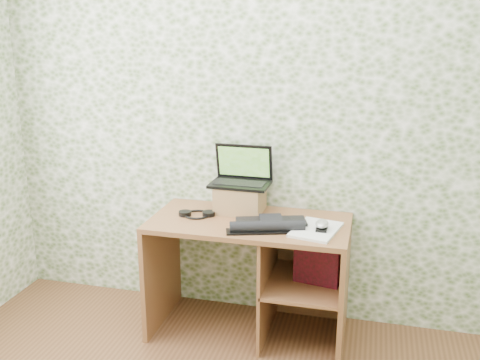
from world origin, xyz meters
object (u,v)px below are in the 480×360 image
(keyboard, at_px, (269,224))
(notepad, at_px, (316,230))
(desk, at_px, (262,261))
(riser, at_px, (240,199))
(laptop, at_px, (242,175))

(keyboard, distance_m, notepad, 0.27)
(desk, distance_m, riser, 0.41)
(riser, bearing_deg, keyboard, -45.45)
(riser, bearing_deg, desk, -33.87)
(desk, xyz_separation_m, notepad, (0.33, -0.10, 0.28))
(keyboard, bearing_deg, desk, 99.69)
(desk, distance_m, notepad, 0.44)
(riser, relative_size, laptop, 0.78)
(desk, relative_size, laptop, 3.25)
(laptop, bearing_deg, notepad, -25.79)
(keyboard, relative_size, notepad, 1.42)
(desk, height_order, keyboard, keyboard)
(laptop, xyz_separation_m, keyboard, (0.24, -0.28, -0.21))
(riser, distance_m, notepad, 0.55)
(laptop, distance_m, keyboard, 0.42)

